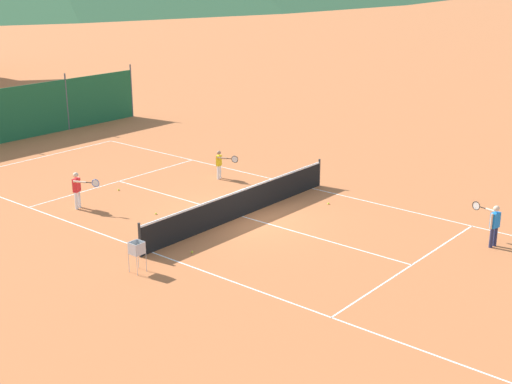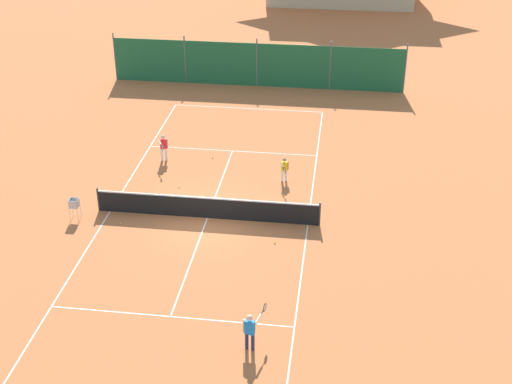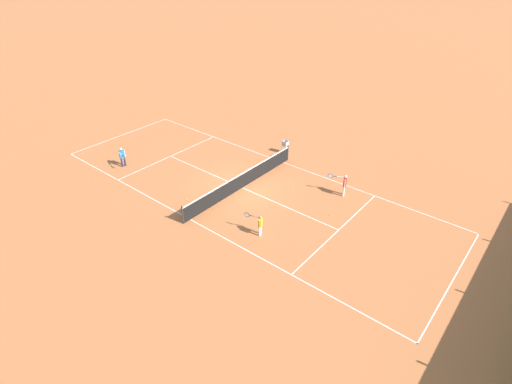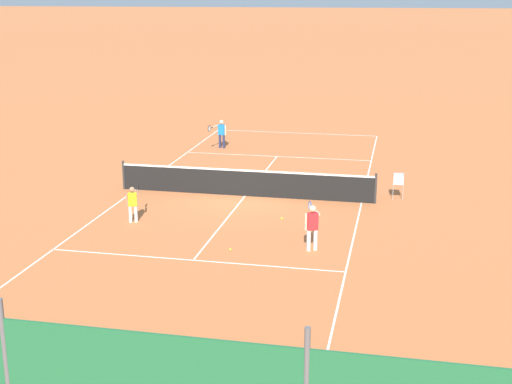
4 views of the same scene
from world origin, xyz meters
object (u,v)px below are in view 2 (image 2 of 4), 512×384
Objects in this scene: tennis_net at (207,207)px; tennis_ball_far_corner at (179,187)px; player_near_service at (284,168)px; tennis_ball_by_net_left at (120,224)px; player_far_baseline at (163,146)px; ball_hopper at (74,205)px; tennis_ball_by_net_right at (213,158)px; player_far_service at (250,329)px; tennis_ball_near_corner at (275,243)px.

tennis_net is 139.09× the size of tennis_ball_far_corner.
player_near_service is at bearing 51.79° from tennis_net.
tennis_ball_by_net_left and tennis_ball_far_corner have the same top height.
ball_hopper is at bearing -111.83° from player_far_baseline.
player_near_service is 7.67m from tennis_ball_by_net_left.
ball_hopper is at bearing -125.85° from tennis_ball_by_net_right.
tennis_net is 5.55m from tennis_ball_by_net_right.
player_far_baseline reaches higher than tennis_ball_far_corner.
ball_hopper reaches higher than tennis_ball_far_corner.
tennis_net is 139.09× the size of tennis_ball_by_net_right.
player_far_service is 9.10m from tennis_ball_by_net_left.
tennis_ball_near_corner is (0.13, -5.11, -0.64)m from player_near_service.
player_far_baseline reaches higher than tennis_ball_by_net_right.
tennis_ball_far_corner is (1.29, -2.53, -0.73)m from player_far_baseline.
player_far_service is at bearing -40.04° from ball_hopper.
tennis_ball_by_net_right is at bearing 54.15° from ball_hopper.
tennis_net is at bearing -128.21° from player_near_service.
tennis_ball_far_corner is at bearing 41.46° from ball_hopper.
player_far_baseline reaches higher than player_near_service.
player_near_service is at bearing 91.51° from tennis_ball_near_corner.
player_far_service reaches higher than ball_hopper.
player_near_service is at bearing 14.33° from tennis_ball_far_corner.
tennis_ball_by_net_left is 1.00× the size of tennis_ball_far_corner.
player_far_baseline is 1.00× the size of player_far_service.
player_far_baseline reaches higher than tennis_net.
tennis_ball_far_corner is at bearing 63.96° from tennis_ball_by_net_left.
tennis_ball_far_corner is (-4.53, -1.16, -0.64)m from player_near_service.
player_far_service is at bearing -46.90° from tennis_ball_by_net_left.
player_far_service is 19.91× the size of tennis_ball_by_net_right.
player_far_service is 19.91× the size of tennis_ball_by_net_left.
tennis_net is 3.00m from tennis_ball_far_corner.
tennis_net is 8.01× the size of player_near_service.
player_far_service is (0.03, -11.13, 0.09)m from player_near_service.
tennis_ball_by_net_right is 1.00× the size of tennis_ball_far_corner.
tennis_ball_far_corner is at bearing -106.88° from tennis_ball_by_net_right.
tennis_ball_by_net_right is 7.95m from tennis_ball_near_corner.
tennis_ball_by_net_left is 1.00× the size of tennis_ball_by_net_right.
ball_hopper is (-8.13, 6.83, -0.11)m from player_far_service.
player_far_baseline reaches higher than tennis_ball_by_net_left.
tennis_ball_by_net_left is 3.73m from tennis_ball_far_corner.
tennis_ball_far_corner is at bearing 139.79° from tennis_ball_near_corner.
tennis_ball_far_corner is 6.11m from tennis_ball_near_corner.
player_far_service is 13.56m from tennis_ball_by_net_right.
tennis_ball_far_corner is (1.64, 3.35, 0.00)m from tennis_ball_by_net_left.
player_near_service is 5.15m from tennis_ball_near_corner.
tennis_net is 3.53m from tennis_ball_by_net_left.
player_far_baseline is 5.98m from player_near_service.
tennis_ball_by_net_right is 7.70m from ball_hopper.
tennis_ball_far_corner is at bearing -165.67° from player_near_service.
tennis_ball_by_net_left and tennis_ball_near_corner have the same top height.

